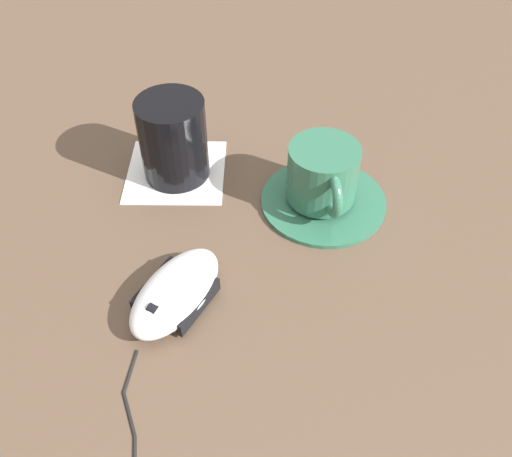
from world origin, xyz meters
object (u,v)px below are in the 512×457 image
(computer_mouse, at_px, (175,292))
(coffee_cup, at_px, (323,174))
(saucer, at_px, (323,200))
(drinking_glass, at_px, (173,139))

(computer_mouse, bearing_deg, coffee_cup, 46.94)
(saucer, xyz_separation_m, drinking_glass, (-0.17, 0.04, 0.04))
(computer_mouse, distance_m, drinking_glass, 0.19)
(saucer, distance_m, coffee_cup, 0.04)
(coffee_cup, bearing_deg, computer_mouse, -133.06)
(saucer, bearing_deg, computer_mouse, -133.73)
(saucer, distance_m, drinking_glass, 0.18)
(coffee_cup, height_order, computer_mouse, coffee_cup)
(drinking_glass, bearing_deg, saucer, -12.90)
(coffee_cup, xyz_separation_m, drinking_glass, (-0.16, 0.04, 0.01))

